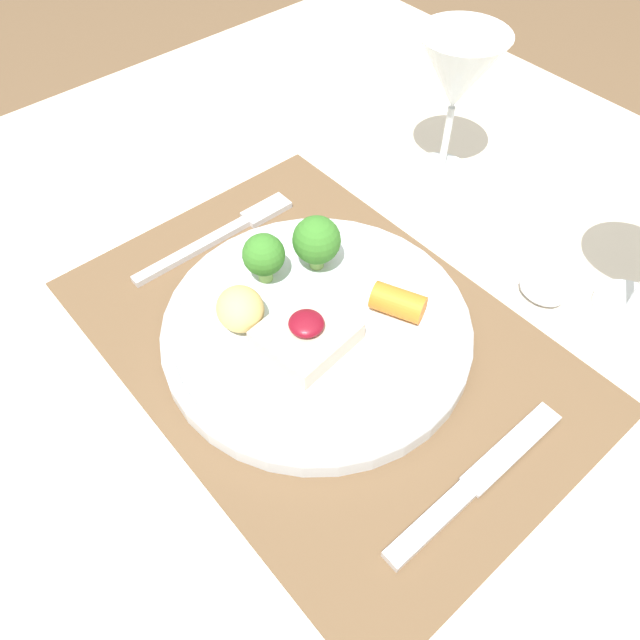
# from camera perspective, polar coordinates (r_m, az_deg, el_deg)

# --- Properties ---
(ground_plane) EXTENTS (8.00, 8.00, 0.00)m
(ground_plane) POSITION_cam_1_polar(r_m,az_deg,el_deg) (1.24, 0.15, -22.76)
(ground_plane) COLOR brown
(dining_table) EXTENTS (1.11, 1.11, 0.72)m
(dining_table) POSITION_cam_1_polar(r_m,az_deg,el_deg) (0.65, 0.26, -7.01)
(dining_table) COLOR beige
(dining_table) RESTS_ON ground_plane
(placemat) EXTENTS (0.47, 0.33, 0.00)m
(placemat) POSITION_cam_1_polar(r_m,az_deg,el_deg) (0.58, 0.30, -2.05)
(placemat) COLOR brown
(placemat) RESTS_ON dining_table
(dinner_plate) EXTENTS (0.28, 0.28, 0.07)m
(dinner_plate) POSITION_cam_1_polar(r_m,az_deg,el_deg) (0.57, -0.31, -0.02)
(dinner_plate) COLOR silver
(dinner_plate) RESTS_ON placemat
(fork) EXTENTS (0.02, 0.19, 0.01)m
(fork) POSITION_cam_1_polar(r_m,az_deg,el_deg) (0.68, -8.59, 7.95)
(fork) COLOR silver
(fork) RESTS_ON placemat
(knife) EXTENTS (0.02, 0.19, 0.01)m
(knife) POSITION_cam_1_polar(r_m,az_deg,el_deg) (0.51, 13.17, -14.98)
(knife) COLOR silver
(knife) RESTS_ON placemat
(spoon) EXTENTS (0.18, 0.04, 0.01)m
(spoon) POSITION_cam_1_polar(r_m,az_deg,el_deg) (0.66, 18.06, 3.76)
(spoon) COLOR silver
(spoon) RESTS_ON dining_table
(wine_glass_far) EXTENTS (0.09, 0.09, 0.17)m
(wine_glass_far) POSITION_cam_1_polar(r_m,az_deg,el_deg) (0.70, 12.46, 20.87)
(wine_glass_far) COLOR white
(wine_glass_far) RESTS_ON dining_table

